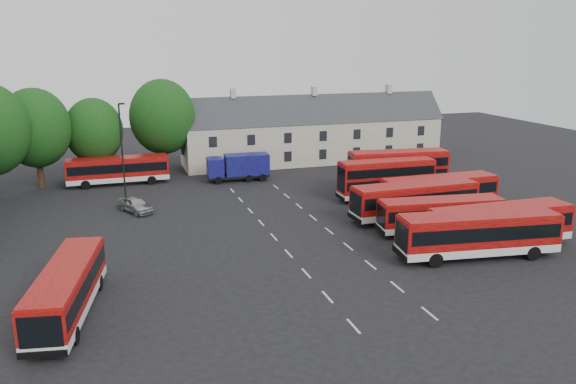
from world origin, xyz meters
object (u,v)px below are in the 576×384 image
object	(u,v)px
box_truck	(239,166)
silver_car	(135,205)
bus_row_a	(478,232)
bus_west	(67,287)
lamppost	(122,148)
bus_dd_south	(386,177)

from	to	relation	value
box_truck	silver_car	xyz separation A→B (m)	(-12.32, -9.18, -1.02)
bus_row_a	bus_west	world-z (taller)	bus_row_a
bus_west	silver_car	world-z (taller)	bus_west
box_truck	bus_west	bearing A→B (deg)	-117.42
box_truck	silver_car	world-z (taller)	box_truck
bus_west	lamppost	bearing A→B (deg)	0.93
bus_dd_south	bus_west	xyz separation A→B (m)	(-29.97, -17.26, -0.50)
bus_west	lamppost	distance (m)	26.49
bus_dd_south	box_truck	size ratio (longest dim) A/B	1.39
bus_row_a	silver_car	distance (m)	31.16
bus_dd_south	bus_west	size ratio (longest dim) A/B	0.91
silver_car	box_truck	bearing A→B (deg)	9.64
bus_row_a	bus_west	size ratio (longest dim) A/B	1.12
lamppost	bus_row_a	bearing A→B (deg)	-46.16
bus_dd_south	lamppost	distance (m)	27.22
bus_row_a	bus_dd_south	distance (m)	16.90
box_truck	silver_car	distance (m)	15.40
bus_dd_south	silver_car	world-z (taller)	bus_dd_south
silver_car	lamppost	distance (m)	7.11
silver_car	lamppost	world-z (taller)	lamppost
bus_west	silver_car	size ratio (longest dim) A/B	2.58
silver_car	lamppost	size ratio (longest dim) A/B	0.43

